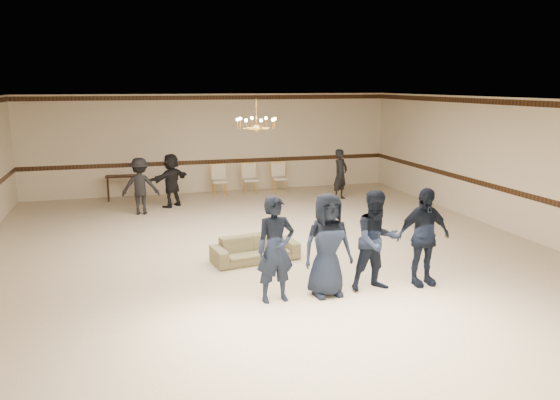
{
  "coord_description": "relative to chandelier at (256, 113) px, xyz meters",
  "views": [
    {
      "loc": [
        -2.86,
        -10.69,
        3.5
      ],
      "look_at": [
        0.1,
        -0.5,
        1.24
      ],
      "focal_mm": 34.91,
      "sensor_mm": 36.0,
      "label": 1
    }
  ],
  "objects": [
    {
      "name": "settee",
      "position": [
        -0.4,
        -1.46,
        -2.62
      ],
      "size": [
        1.82,
        0.93,
        0.51
      ],
      "primitive_type": "imported",
      "rotation": [
        0.0,
        0.0,
        0.15
      ],
      "color": "#7A7351",
      "rests_on": "floor"
    },
    {
      "name": "boy_c",
      "position": [
        1.23,
        -3.55,
        -2.0
      ],
      "size": [
        0.87,
        0.69,
        1.76
      ],
      "primitive_type": "imported",
      "rotation": [
        0.0,
        0.0,
        0.03
      ],
      "color": "black",
      "rests_on": "floor"
    },
    {
      "name": "adult_right",
      "position": [
        3.55,
        3.67,
        -2.1
      ],
      "size": [
        0.68,
        0.62,
        1.56
      ],
      "primitive_type": "imported",
      "rotation": [
        0.0,
        0.0,
        0.56
      ],
      "color": "black",
      "rests_on": "floor"
    },
    {
      "name": "banquet_chair_left",
      "position": [
        0.06,
        5.24,
        -2.39
      ],
      "size": [
        0.49,
        0.49,
        0.97
      ],
      "primitive_type": null,
      "rotation": [
        0.0,
        0.0,
        -0.04
      ],
      "color": "beige",
      "rests_on": "floor"
    },
    {
      "name": "crown_molding",
      "position": [
        0.0,
        5.99,
        0.21
      ],
      "size": [
        12.0,
        0.02,
        0.14
      ],
      "primitive_type": "cube",
      "color": "#352010",
      "rests_on": "wall_back"
    },
    {
      "name": "boy_b",
      "position": [
        0.33,
        -3.55,
        -2.0
      ],
      "size": [
        0.89,
        0.61,
        1.76
      ],
      "primitive_type": "imported",
      "rotation": [
        0.0,
        0.0,
        0.06
      ],
      "color": "black",
      "rests_on": "floor"
    },
    {
      "name": "boy_d",
      "position": [
        2.13,
        -3.55,
        -2.0
      ],
      "size": [
        1.04,
        0.46,
        1.76
      ],
      "primitive_type": "imported",
      "rotation": [
        0.0,
        0.0,
        0.03
      ],
      "color": "black",
      "rests_on": "floor"
    },
    {
      "name": "console_table",
      "position": [
        -2.94,
        5.44,
        -2.49
      ],
      "size": [
        0.95,
        0.47,
        0.77
      ],
      "primitive_type": "cube",
      "rotation": [
        0.0,
        0.0,
        -0.09
      ],
      "color": "black",
      "rests_on": "floor"
    },
    {
      "name": "adult_mid",
      "position": [
        -1.55,
        4.07,
        -2.1
      ],
      "size": [
        1.42,
        1.26,
        1.56
      ],
      "primitive_type": "imported",
      "rotation": [
        0.0,
        0.0,
        3.81
      ],
      "color": "black",
      "rests_on": "floor"
    },
    {
      "name": "boy_a",
      "position": [
        -0.57,
        -3.55,
        -2.0
      ],
      "size": [
        0.67,
        0.47,
        1.76
      ],
      "primitive_type": "imported",
      "rotation": [
        0.0,
        0.0,
        0.08
      ],
      "color": "black",
      "rests_on": "floor"
    },
    {
      "name": "banquet_chair_mid",
      "position": [
        1.06,
        5.24,
        -2.39
      ],
      "size": [
        0.49,
        0.49,
        0.97
      ],
      "primitive_type": null,
      "rotation": [
        0.0,
        0.0,
        -0.04
      ],
      "color": "beige",
      "rests_on": "floor"
    },
    {
      "name": "chandelier",
      "position": [
        0.0,
        0.0,
        0.0
      ],
      "size": [
        0.94,
        0.94,
        0.89
      ],
      "primitive_type": null,
      "color": "gold",
      "rests_on": "ceiling"
    },
    {
      "name": "adult_left",
      "position": [
        -2.45,
        3.37,
        -2.1
      ],
      "size": [
        1.08,
        0.72,
        1.56
      ],
      "primitive_type": "imported",
      "rotation": [
        0.0,
        0.0,
        3.0
      ],
      "color": "black",
      "rests_on": "floor"
    },
    {
      "name": "banquet_chair_right",
      "position": [
        2.06,
        5.24,
        -2.39
      ],
      "size": [
        0.51,
        0.51,
        0.97
      ],
      "primitive_type": null,
      "rotation": [
        0.0,
        0.0,
        -0.09
      ],
      "color": "beige",
      "rests_on": "floor"
    },
    {
      "name": "room",
      "position": [
        0.0,
        -1.0,
        -1.28
      ],
      "size": [
        12.01,
        14.01,
        3.21
      ],
      "color": "beige",
      "rests_on": "ground"
    },
    {
      "name": "chair_rail",
      "position": [
        0.0,
        5.99,
        -1.88
      ],
      "size": [
        12.0,
        0.02,
        0.14
      ],
      "primitive_type": "cube",
      "color": "#352010",
      "rests_on": "wall_back"
    }
  ]
}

